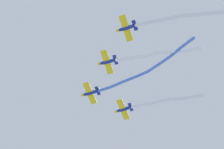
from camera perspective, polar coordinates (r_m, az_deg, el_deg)
name	(u,v)px	position (r m, az deg, el deg)	size (l,w,h in m)	color
airplane_lead	(90,93)	(91.28, -3.26, -2.76)	(6.33, 4.89, 1.58)	navy
smoke_trail_lead	(147,69)	(87.75, 5.17, 0.87)	(15.87, 20.49, 1.00)	#4C75DB
airplane_left_wing	(107,62)	(86.77, -0.70, 1.89)	(6.37, 4.89, 1.58)	navy
smoke_trail_left_wing	(159,54)	(86.61, 6.97, 3.09)	(4.91, 19.55, 1.98)	white
airplane_right_wing	(123,109)	(94.26, 1.69, -5.19)	(6.30, 4.88, 1.58)	navy
smoke_trail_right_wing	(167,101)	(93.75, 8.18, -3.85)	(5.68, 17.35, 1.74)	white
airplane_slot	(126,28)	(82.81, 2.14, 6.91)	(6.33, 4.89, 1.58)	navy
smoke_trail_slot	(190,16)	(82.25, 11.54, 8.45)	(5.96, 22.81, 2.63)	white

